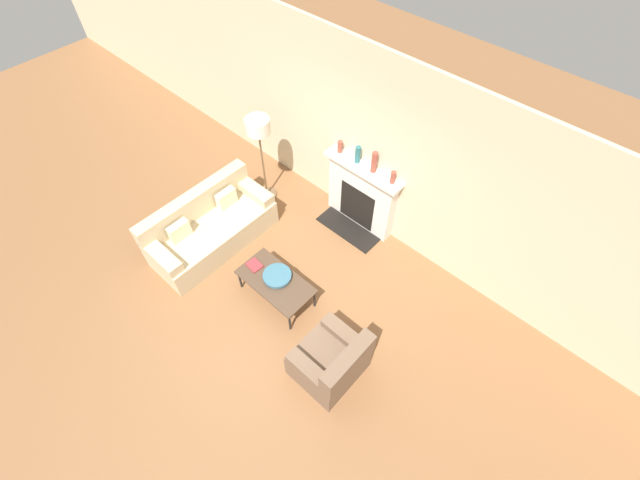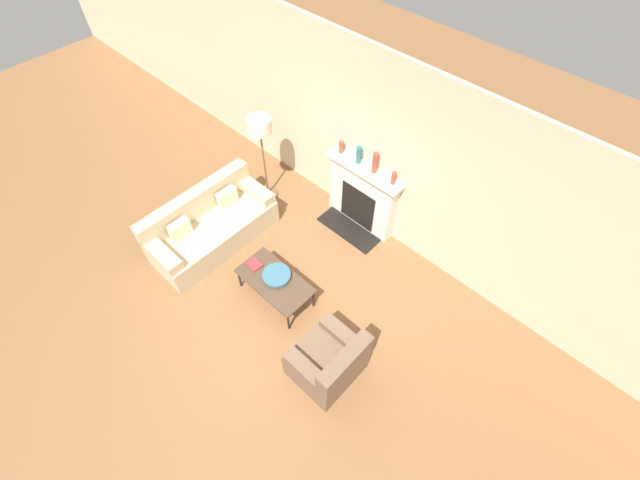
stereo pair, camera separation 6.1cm
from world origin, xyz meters
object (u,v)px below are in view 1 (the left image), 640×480
fireplace (361,196)px  floor_lamp (259,134)px  mantel_vase_center_left (358,155)px  armchair_near (331,361)px  mantel_vase_right (393,177)px  coffee_table (276,282)px  bowl (277,276)px  couch (210,228)px  mantel_vase_left (340,147)px  mantel_vase_center_right (374,162)px  book (254,265)px

fireplace → floor_lamp: floor_lamp is taller
floor_lamp → mantel_vase_center_left: (1.39, 0.63, 0.01)m
armchair_near → floor_lamp: (-2.89, 1.61, 0.98)m
floor_lamp → fireplace: bearing=22.0°
mantel_vase_center_left → mantel_vase_right: mantel_vase_center_left is taller
coffee_table → bowl: (-0.02, 0.06, 0.07)m
fireplace → mantel_vase_right: size_ratio=6.68×
couch → bowl: couch is taller
bowl → mantel_vase_left: size_ratio=2.09×
mantel_vase_center_left → mantel_vase_right: (0.63, 0.00, -0.04)m
bowl → mantel_vase_center_right: 2.08m
book → mantel_vase_right: 2.28m
armchair_near → mantel_vase_center_left: mantel_vase_center_left is taller
fireplace → book: bearing=-100.2°
bowl → book: (-0.38, -0.08, -0.03)m
floor_lamp → couch: bearing=-85.3°
mantel_vase_left → mantel_vase_right: 0.96m
floor_lamp → mantel_vase_left: (1.06, 0.63, -0.03)m
armchair_near → mantel_vase_center_right: mantel_vase_center_right is taller
mantel_vase_left → mantel_vase_center_right: 0.63m
coffee_table → mantel_vase_center_left: (-0.19, 1.92, 0.94)m
fireplace → mantel_vase_right: (0.49, 0.01, 0.70)m
armchair_near → mantel_vase_center_left: bearing=-146.2°
book → mantel_vase_center_right: 2.21m
mantel_vase_center_right → mantel_vase_right: mantel_vase_center_right is taller
couch → mantel_vase_center_right: size_ratio=5.77×
armchair_near → couch: bearing=-97.1°
mantel_vase_left → bowl: bearing=-74.9°
fireplace → mantel_vase_left: bearing=178.3°
armchair_near → book: size_ratio=3.88×
book → mantel_vase_right: mantel_vase_right is taller
floor_lamp → mantel_vase_center_left: 1.53m
mantel_vase_left → mantel_vase_center_right: bearing=0.0°
armchair_near → bowl: (-1.33, 0.38, 0.12)m
coffee_table → bowl: 0.09m
mantel_vase_left → mantel_vase_center_right: size_ratio=0.56×
bowl → coffee_table: bearing=-71.2°
floor_lamp → mantel_vase_right: size_ratio=8.11×
mantel_vase_right → floor_lamp: bearing=-162.6°
armchair_near → mantel_vase_right: bearing=-158.8°
armchair_near → mantel_vase_center_right: bearing=-151.7°
bowl → mantel_vase_center_left: (-0.17, 1.87, 0.87)m
book → mantel_vase_center_left: mantel_vase_center_left is taller
armchair_near → book: armchair_near is taller
armchair_near → mantel_vase_left: 3.05m
couch → mantel_vase_center_left: size_ratio=7.16×
book → floor_lamp: floor_lamp is taller
fireplace → couch: size_ratio=0.66×
book → armchair_near: bearing=-5.2°
armchair_near → floor_lamp: bearing=-119.1°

